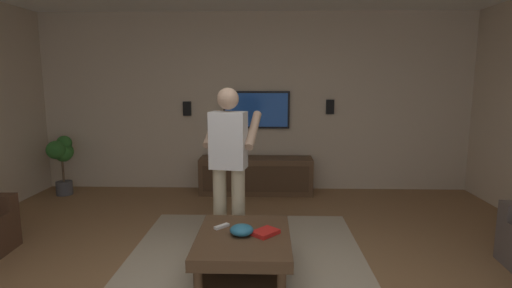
{
  "coord_description": "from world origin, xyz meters",
  "views": [
    {
      "loc": [
        -2.77,
        -0.21,
        1.72
      ],
      "look_at": [
        1.02,
        -0.09,
        1.1
      ],
      "focal_mm": 27.87,
      "sensor_mm": 36.0,
      "label": 1
    }
  ],
  "objects_px": {
    "book": "(265,232)",
    "wall_speaker_right": "(187,109)",
    "person_standing": "(229,157)",
    "bowl": "(242,230)",
    "vase_round": "(227,150)",
    "wall_speaker_left": "(330,107)",
    "media_console": "(256,176)",
    "tv": "(256,110)",
    "remote_white": "(222,226)",
    "coffee_table": "(243,247)",
    "potted_plant_tall": "(62,156)"
  },
  "relations": [
    {
      "from": "person_standing",
      "to": "book",
      "type": "height_order",
      "value": "person_standing"
    },
    {
      "from": "media_console",
      "to": "book",
      "type": "bearing_deg",
      "value": 3.5
    },
    {
      "from": "coffee_table",
      "to": "remote_white",
      "type": "bearing_deg",
      "value": 50.55
    },
    {
      "from": "media_console",
      "to": "tv",
      "type": "height_order",
      "value": "tv"
    },
    {
      "from": "remote_white",
      "to": "book",
      "type": "bearing_deg",
      "value": -66.3
    },
    {
      "from": "wall_speaker_left",
      "to": "vase_round",
      "type": "bearing_deg",
      "value": 97.76
    },
    {
      "from": "coffee_table",
      "to": "remote_white",
      "type": "height_order",
      "value": "remote_white"
    },
    {
      "from": "person_standing",
      "to": "tv",
      "type": "bearing_deg",
      "value": 4.36
    },
    {
      "from": "book",
      "to": "coffee_table",
      "type": "bearing_deg",
      "value": 138.55
    },
    {
      "from": "person_standing",
      "to": "wall_speaker_left",
      "type": "distance_m",
      "value": 2.57
    },
    {
      "from": "remote_white",
      "to": "wall_speaker_right",
      "type": "relative_size",
      "value": 0.68
    },
    {
      "from": "person_standing",
      "to": "bowl",
      "type": "height_order",
      "value": "person_standing"
    },
    {
      "from": "tv",
      "to": "coffee_table",
      "type": "bearing_deg",
      "value": -0.62
    },
    {
      "from": "coffee_table",
      "to": "book",
      "type": "distance_m",
      "value": 0.23
    },
    {
      "from": "potted_plant_tall",
      "to": "wall_speaker_right",
      "type": "relative_size",
      "value": 4.03
    },
    {
      "from": "potted_plant_tall",
      "to": "remote_white",
      "type": "xyz_separation_m",
      "value": [
        -2.35,
        -2.67,
        -0.18
      ]
    },
    {
      "from": "tv",
      "to": "potted_plant_tall",
      "type": "distance_m",
      "value": 3.01
    },
    {
      "from": "bowl",
      "to": "wall_speaker_left",
      "type": "bearing_deg",
      "value": -21.96
    },
    {
      "from": "wall_speaker_right",
      "to": "media_console",
      "type": "bearing_deg",
      "value": -103.22
    },
    {
      "from": "vase_round",
      "to": "wall_speaker_left",
      "type": "height_order",
      "value": "wall_speaker_left"
    },
    {
      "from": "media_console",
      "to": "wall_speaker_right",
      "type": "xyz_separation_m",
      "value": [
        0.25,
        1.08,
        1.0
      ]
    },
    {
      "from": "vase_round",
      "to": "coffee_table",
      "type": "bearing_deg",
      "value": -171.18
    },
    {
      "from": "tv",
      "to": "media_console",
      "type": "bearing_deg",
      "value": 0.0
    },
    {
      "from": "coffee_table",
      "to": "wall_speaker_right",
      "type": "xyz_separation_m",
      "value": [
        2.91,
        1.05,
        0.98
      ]
    },
    {
      "from": "potted_plant_tall",
      "to": "bowl",
      "type": "relative_size",
      "value": 4.37
    },
    {
      "from": "media_console",
      "to": "remote_white",
      "type": "relative_size",
      "value": 11.33
    },
    {
      "from": "remote_white",
      "to": "wall_speaker_left",
      "type": "height_order",
      "value": "wall_speaker_left"
    },
    {
      "from": "person_standing",
      "to": "wall_speaker_left",
      "type": "relative_size",
      "value": 7.45
    },
    {
      "from": "potted_plant_tall",
      "to": "wall_speaker_left",
      "type": "relative_size",
      "value": 4.03
    },
    {
      "from": "media_console",
      "to": "person_standing",
      "type": "height_order",
      "value": "person_standing"
    },
    {
      "from": "wall_speaker_right",
      "to": "coffee_table",
      "type": "bearing_deg",
      "value": -160.18
    },
    {
      "from": "person_standing",
      "to": "vase_round",
      "type": "height_order",
      "value": "person_standing"
    },
    {
      "from": "coffee_table",
      "to": "bowl",
      "type": "bearing_deg",
      "value": 92.94
    },
    {
      "from": "media_console",
      "to": "tv",
      "type": "relative_size",
      "value": 1.66
    },
    {
      "from": "book",
      "to": "wall_speaker_right",
      "type": "bearing_deg",
      "value": 66.06
    },
    {
      "from": "tv",
      "to": "person_standing",
      "type": "distance_m",
      "value": 2.18
    },
    {
      "from": "wall_speaker_left",
      "to": "coffee_table",
      "type": "bearing_deg",
      "value": 158.21
    },
    {
      "from": "remote_white",
      "to": "wall_speaker_left",
      "type": "bearing_deg",
      "value": 17.65
    },
    {
      "from": "coffee_table",
      "to": "potted_plant_tall",
      "type": "distance_m",
      "value": 3.83
    },
    {
      "from": "bowl",
      "to": "wall_speaker_right",
      "type": "bearing_deg",
      "value": 19.64
    },
    {
      "from": "media_console",
      "to": "book",
      "type": "height_order",
      "value": "media_console"
    },
    {
      "from": "coffee_table",
      "to": "vase_round",
      "type": "distance_m",
      "value": 2.75
    },
    {
      "from": "vase_round",
      "to": "wall_speaker_left",
      "type": "bearing_deg",
      "value": -82.24
    },
    {
      "from": "wall_speaker_left",
      "to": "wall_speaker_right",
      "type": "bearing_deg",
      "value": 90.0
    },
    {
      "from": "tv",
      "to": "remote_white",
      "type": "distance_m",
      "value": 2.87
    },
    {
      "from": "bowl",
      "to": "vase_round",
      "type": "height_order",
      "value": "vase_round"
    },
    {
      "from": "media_console",
      "to": "bowl",
      "type": "xyz_separation_m",
      "value": [
        -2.66,
        0.04,
        0.17
      ]
    },
    {
      "from": "book",
      "to": "wall_speaker_right",
      "type": "relative_size",
      "value": 1.0
    },
    {
      "from": "coffee_table",
      "to": "book",
      "type": "xyz_separation_m",
      "value": [
        0.02,
        -0.19,
        0.12
      ]
    },
    {
      "from": "vase_round",
      "to": "wall_speaker_right",
      "type": "height_order",
      "value": "wall_speaker_right"
    }
  ]
}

